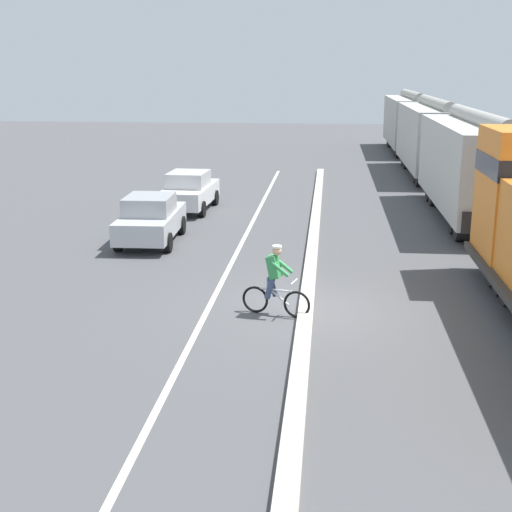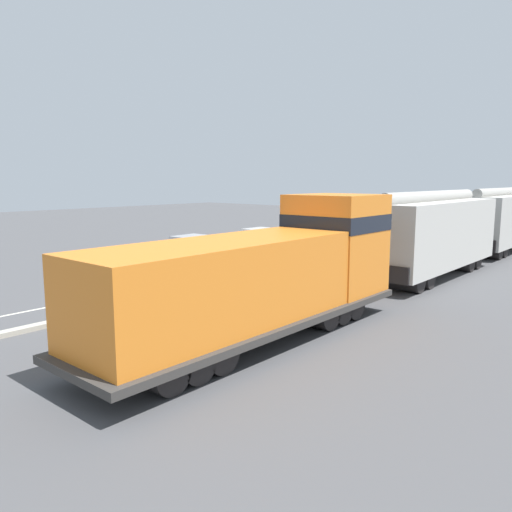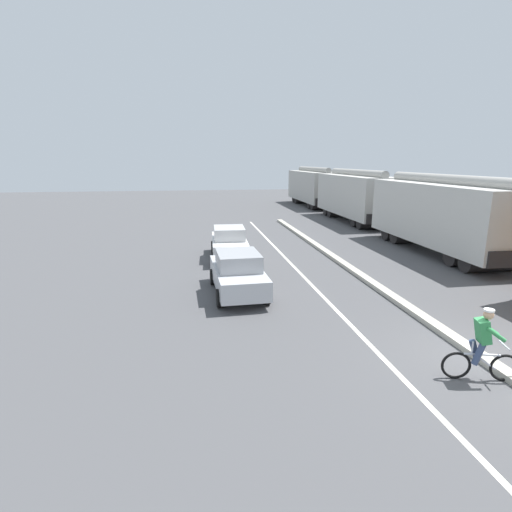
% 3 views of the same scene
% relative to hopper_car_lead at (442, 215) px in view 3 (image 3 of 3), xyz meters
% --- Properties ---
extents(ground_plane, '(120.00, 120.00, 0.00)m').
position_rel_hopper_car_lead_xyz_m(ground_plane, '(-6.02, -11.43, -2.08)').
color(ground_plane, '#4C4C4F').
extents(median_curb, '(0.36, 36.00, 0.16)m').
position_rel_hopper_car_lead_xyz_m(median_curb, '(-6.02, -5.43, -2.00)').
color(median_curb, '#B2AD9E').
rests_on(median_curb, ground).
extents(lane_stripe, '(0.14, 36.00, 0.01)m').
position_rel_hopper_car_lead_xyz_m(lane_stripe, '(-8.42, -5.43, -2.07)').
color(lane_stripe, silver).
rests_on(lane_stripe, ground).
extents(hopper_car_lead, '(2.90, 10.60, 4.18)m').
position_rel_hopper_car_lead_xyz_m(hopper_car_lead, '(0.00, 0.00, 0.00)').
color(hopper_car_lead, '#BBB8B1').
rests_on(hopper_car_lead, ground).
extents(hopper_car_middle, '(2.90, 10.60, 4.18)m').
position_rel_hopper_car_lead_xyz_m(hopper_car_middle, '(0.00, 11.60, 0.00)').
color(hopper_car_middle, '#B7B4AC').
rests_on(hopper_car_middle, ground).
extents(hopper_car_trailing, '(2.90, 10.60, 4.18)m').
position_rel_hopper_car_lead_xyz_m(hopper_car_trailing, '(0.00, 23.20, 0.00)').
color(hopper_car_trailing, '#AFACA4').
rests_on(hopper_car_trailing, ground).
extents(parked_car_silver, '(1.94, 4.26, 1.62)m').
position_rel_hopper_car_lead_xyz_m(parked_car_silver, '(-11.47, -5.04, -1.26)').
color(parked_car_silver, '#B7BABF').
rests_on(parked_car_silver, ground).
extents(parked_car_white, '(1.97, 4.27, 1.62)m').
position_rel_hopper_car_lead_xyz_m(parked_car_white, '(-11.26, 0.61, -1.26)').
color(parked_car_white, silver).
rests_on(parked_car_white, ground).
extents(cyclist, '(1.67, 0.61, 1.71)m').
position_rel_hopper_car_lead_xyz_m(cyclist, '(-6.75, -11.91, -1.26)').
color(cyclist, black).
rests_on(cyclist, ground).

